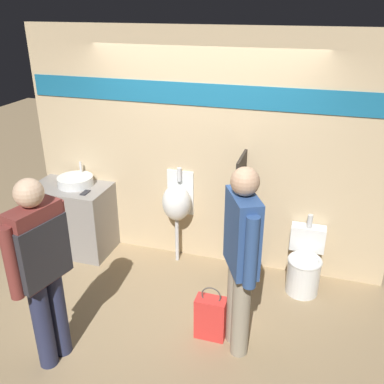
# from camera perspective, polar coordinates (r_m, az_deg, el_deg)

# --- Properties ---
(ground_plane) EXTENTS (16.00, 16.00, 0.00)m
(ground_plane) POSITION_cam_1_polar(r_m,az_deg,el_deg) (4.95, -0.59, -11.93)
(ground_plane) COLOR #997F5B
(display_wall) EXTENTS (4.19, 0.07, 2.70)m
(display_wall) POSITION_cam_1_polar(r_m,az_deg,el_deg) (4.83, 1.49, 5.37)
(display_wall) COLOR tan
(display_wall) RESTS_ON ground_plane
(sink_counter) EXTENTS (0.93, 0.58, 0.87)m
(sink_counter) POSITION_cam_1_polar(r_m,az_deg,el_deg) (5.54, -15.50, -3.41)
(sink_counter) COLOR gray
(sink_counter) RESTS_ON ground_plane
(sink_basin) EXTENTS (0.43, 0.43, 0.25)m
(sink_basin) POSITION_cam_1_polar(r_m,az_deg,el_deg) (5.36, -15.29, 1.43)
(sink_basin) COLOR silver
(sink_basin) RESTS_ON sink_counter
(cell_phone) EXTENTS (0.07, 0.14, 0.01)m
(cell_phone) POSITION_cam_1_polar(r_m,az_deg,el_deg) (5.13, -14.04, -0.08)
(cell_phone) COLOR #232328
(cell_phone) RESTS_ON sink_counter
(divider_near_counter) EXTENTS (0.03, 0.47, 1.45)m
(divider_near_counter) POSITION_cam_1_polar(r_m,az_deg,el_deg) (4.75, 6.28, -3.50)
(divider_near_counter) COLOR #28231E
(divider_near_counter) RESTS_ON ground_plane
(urinal_near_counter) EXTENTS (0.34, 0.32, 1.17)m
(urinal_near_counter) POSITION_cam_1_polar(r_m,az_deg,el_deg) (4.97, -2.04, -1.38)
(urinal_near_counter) COLOR silver
(urinal_near_counter) RESTS_ON ground_plane
(toilet) EXTENTS (0.37, 0.53, 0.82)m
(toilet) POSITION_cam_1_polar(r_m,az_deg,el_deg) (4.86, 14.75, -9.45)
(toilet) COLOR silver
(toilet) RESTS_ON ground_plane
(person_in_vest) EXTENTS (0.32, 0.59, 1.73)m
(person_in_vest) POSITION_cam_1_polar(r_m,az_deg,el_deg) (3.68, -19.54, -8.83)
(person_in_vest) COLOR #282D4C
(person_in_vest) RESTS_ON ground_plane
(person_with_lanyard) EXTENTS (0.37, 0.56, 1.76)m
(person_with_lanyard) POSITION_cam_1_polar(r_m,az_deg,el_deg) (3.63, 6.55, -8.42)
(person_with_lanyard) COLOR gray
(person_with_lanyard) RESTS_ON ground_plane
(shopping_bag) EXTENTS (0.29, 0.16, 0.56)m
(shopping_bag) POSITION_cam_1_polar(r_m,az_deg,el_deg) (4.16, 2.50, -16.35)
(shopping_bag) COLOR red
(shopping_bag) RESTS_ON ground_plane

